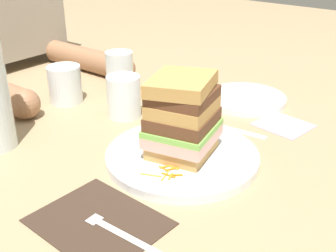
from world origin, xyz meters
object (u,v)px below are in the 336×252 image
object	(u,v)px
juice_glass	(124,98)
napkin_dark	(99,222)
sandwich	(182,117)
empty_tumbler_1	(120,73)
empty_tumbler_0	(65,84)
main_plate	(182,156)
side_plate	(246,99)
napkin_pink	(283,125)
fork	(111,226)
knife	(221,126)

from	to	relation	value
juice_glass	napkin_dark	bearing A→B (deg)	-142.61
sandwich	empty_tumbler_1	distance (m)	0.34
empty_tumbler_0	empty_tumbler_1	bearing A→B (deg)	-27.07
main_plate	juice_glass	size ratio (longest dim) A/B	3.02
empty_tumbler_1	side_plate	distance (m)	0.29
juice_glass	side_plate	bearing A→B (deg)	-35.84
napkin_dark	napkin_pink	world-z (taller)	same
sandwich	side_plate	distance (m)	0.31
side_plate	napkin_dark	bearing A→B (deg)	-174.12
sandwich	fork	bearing A→B (deg)	-170.84
empty_tumbler_0	napkin_pink	world-z (taller)	empty_tumbler_0
fork	juice_glass	size ratio (longest dim) A/B	1.96
knife	side_plate	xyz separation A→B (m)	(0.15, 0.02, 0.01)
sandwich	fork	xyz separation A→B (m)	(-0.20, -0.03, -0.07)
empty_tumbler_1	napkin_dark	bearing A→B (deg)	-139.93
fork	empty_tumbler_1	xyz separation A→B (m)	(0.36, 0.33, 0.04)
fork	empty_tumbler_1	distance (m)	0.49
empty_tumbler_0	knife	bearing A→B (deg)	-73.63
main_plate	empty_tumbler_0	size ratio (longest dim) A/B	3.14
juice_glass	side_plate	xyz separation A→B (m)	(0.22, -0.16, -0.03)
sandwich	empty_tumbler_0	bearing A→B (deg)	81.83
empty_tumbler_1	knife	bearing A→B (deg)	-92.72
sandwich	juice_glass	bearing A→B (deg)	69.65
fork	empty_tumbler_0	xyz separation A→B (m)	(0.25, 0.39, 0.04)
empty_tumbler_0	empty_tumbler_1	distance (m)	0.13
juice_glass	empty_tumbler_1	world-z (taller)	empty_tumbler_1
fork	empty_tumbler_0	world-z (taller)	empty_tumbler_0
juice_glass	knife	bearing A→B (deg)	-67.62
empty_tumbler_0	napkin_pink	size ratio (longest dim) A/B	0.84
napkin_dark	juice_glass	size ratio (longest dim) A/B	1.98
side_plate	fork	bearing A→B (deg)	-171.58
knife	juice_glass	bearing A→B (deg)	112.38
main_plate	empty_tumbler_1	bearing A→B (deg)	61.22
fork	napkin_pink	bearing A→B (deg)	-5.98
sandwich	napkin_pink	distance (m)	0.26
main_plate	side_plate	distance (m)	0.30
side_plate	napkin_pink	xyz separation A→B (m)	(-0.06, -0.12, -0.01)
napkin_dark	fork	size ratio (longest dim) A/B	1.01
knife	empty_tumbler_0	xyz separation A→B (m)	(-0.10, 0.34, 0.04)
sandwich	napkin_pink	xyz separation A→B (m)	(0.23, -0.08, -0.08)
knife	juice_glass	xyz separation A→B (m)	(-0.08, 0.18, 0.04)
fork	empty_tumbler_1	size ratio (longest dim) A/B	1.71
napkin_pink	side_plate	bearing A→B (deg)	61.97
sandwich	napkin_dark	distance (m)	0.22
sandwich	knife	size ratio (longest dim) A/B	0.67
side_plate	napkin_pink	world-z (taller)	side_plate
juice_glass	empty_tumbler_0	bearing A→B (deg)	98.67
sandwich	knife	bearing A→B (deg)	6.13
napkin_dark	fork	world-z (taller)	fork
knife	side_plate	world-z (taller)	side_plate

